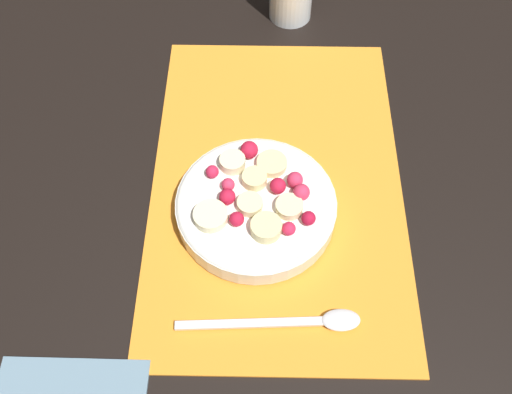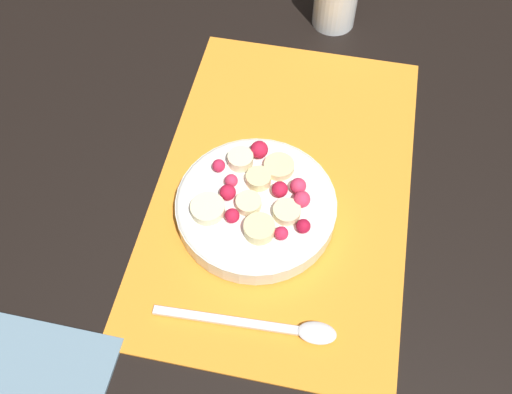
% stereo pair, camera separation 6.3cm
% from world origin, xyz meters
% --- Properties ---
extents(ground_plane, '(3.00, 3.00, 0.00)m').
position_xyz_m(ground_plane, '(0.00, 0.00, 0.00)').
color(ground_plane, black).
extents(placemat, '(0.47, 0.30, 0.01)m').
position_xyz_m(placemat, '(0.00, 0.00, 0.00)').
color(placemat, orange).
rests_on(placemat, ground_plane).
extents(fruit_bowl, '(0.18, 0.18, 0.05)m').
position_xyz_m(fruit_bowl, '(0.05, -0.02, 0.02)').
color(fruit_bowl, silver).
rests_on(fruit_bowl, placemat).
extents(spoon, '(0.03, 0.19, 0.01)m').
position_xyz_m(spoon, '(0.18, 0.03, 0.01)').
color(spoon, silver).
rests_on(spoon, placemat).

